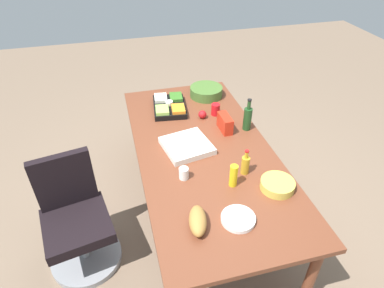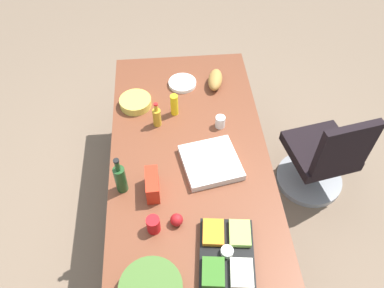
# 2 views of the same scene
# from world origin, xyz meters

# --- Properties ---
(ground_plane) EXTENTS (10.00, 10.00, 0.00)m
(ground_plane) POSITION_xyz_m (0.00, 0.00, 0.00)
(ground_plane) COLOR #77624E
(conference_table) EXTENTS (2.27, 1.08, 0.74)m
(conference_table) POSITION_xyz_m (0.00, 0.00, 0.67)
(conference_table) COLOR brown
(conference_table) RESTS_ON ground
(office_chair) EXTENTS (0.57, 0.56, 0.92)m
(office_chair) POSITION_xyz_m (-0.21, 1.07, 0.35)
(office_chair) COLOR gray
(office_chair) RESTS_ON ground
(paper_plate_stack) EXTENTS (0.24, 0.24, 0.03)m
(paper_plate_stack) POSITION_xyz_m (-0.77, -0.00, 0.76)
(paper_plate_stack) COLOR white
(paper_plate_stack) RESTS_ON conference_table
(chip_bag_red) EXTENTS (0.20, 0.09, 0.14)m
(chip_bag_red) POSITION_xyz_m (0.22, -0.25, 0.81)
(chip_bag_red) COLOR red
(chip_bag_red) RESTS_ON conference_table
(paper_cup) EXTENTS (0.07, 0.07, 0.09)m
(paper_cup) POSITION_xyz_m (-0.30, 0.24, 0.79)
(paper_cup) COLOR white
(paper_cup) RESTS_ON conference_table
(pizza_box) EXTENTS (0.42, 0.42, 0.05)m
(pizza_box) POSITION_xyz_m (0.05, 0.13, 0.77)
(pizza_box) COLOR silver
(pizza_box) RESTS_ON conference_table
(dressing_bottle) EXTENTS (0.07, 0.07, 0.21)m
(dressing_bottle) POSITION_xyz_m (-0.35, -0.21, 0.82)
(dressing_bottle) COLOR gold
(dressing_bottle) RESTS_ON conference_table
(wine_bottle) EXTENTS (0.09, 0.09, 0.30)m
(wine_bottle) POSITION_xyz_m (0.19, -0.45, 0.85)
(wine_bottle) COLOR #1E441E
(wine_bottle) RESTS_ON conference_table
(veggie_tray) EXTENTS (0.45, 0.35, 0.09)m
(veggie_tray) POSITION_xyz_m (0.70, 0.14, 0.78)
(veggie_tray) COLOR black
(veggie_tray) RESTS_ON conference_table
(bread_loaf) EXTENTS (0.26, 0.16, 0.10)m
(bread_loaf) POSITION_xyz_m (-0.75, 0.26, 0.79)
(bread_loaf) COLOR #AA7738
(bread_loaf) RESTS_ON conference_table
(mustard_bottle) EXTENTS (0.07, 0.07, 0.17)m
(mustard_bottle) POSITION_xyz_m (-0.45, -0.08, 0.83)
(mustard_bottle) COLOR yellow
(mustard_bottle) RESTS_ON conference_table
(red_solo_cup) EXTENTS (0.09, 0.09, 0.11)m
(red_solo_cup) POSITION_xyz_m (0.49, -0.25, 0.80)
(red_solo_cup) COLOR red
(red_solo_cup) RESTS_ON conference_table
(chip_bowl) EXTENTS (0.28, 0.28, 0.06)m
(chip_bowl) POSITION_xyz_m (-0.56, -0.37, 0.77)
(chip_bowl) COLOR gold
(chip_bowl) RESTS_ON conference_table
(apple_red) EXTENTS (0.09, 0.09, 0.08)m
(apple_red) POSITION_xyz_m (0.46, -0.12, 0.78)
(apple_red) COLOR #AB161A
(apple_red) RESTS_ON conference_table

